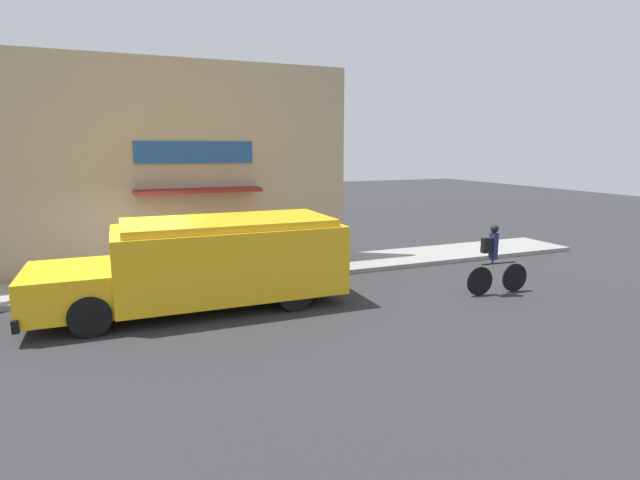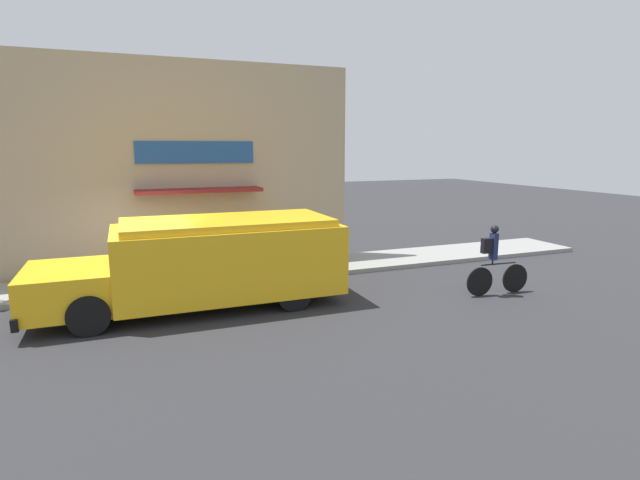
# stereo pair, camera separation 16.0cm
# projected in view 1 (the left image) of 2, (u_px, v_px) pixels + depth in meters

# --- Properties ---
(ground_plane) EXTENTS (70.00, 70.00, 0.00)m
(ground_plane) POSITION_uv_depth(u_px,v_px,m) (142.00, 297.00, 11.98)
(ground_plane) COLOR #2B2B2D
(sidewalk) EXTENTS (28.00, 2.09, 0.13)m
(sidewalk) POSITION_uv_depth(u_px,v_px,m) (139.00, 283.00, 12.92)
(sidewalk) COLOR gray
(sidewalk) RESTS_ON ground_plane
(storefront) EXTENTS (12.78, 0.99, 5.95)m
(storefront) POSITION_uv_depth(u_px,v_px,m) (132.00, 169.00, 13.57)
(storefront) COLOR tan
(storefront) RESTS_ON ground_plane
(school_bus) EXTENTS (6.65, 2.86, 1.97)m
(school_bus) POSITION_uv_depth(u_px,v_px,m) (208.00, 261.00, 11.13)
(school_bus) COLOR yellow
(school_bus) RESTS_ON ground_plane
(cyclist) EXTENTS (1.74, 0.21, 1.72)m
(cyclist) POSITION_uv_depth(u_px,v_px,m) (495.00, 262.00, 12.09)
(cyclist) COLOR black
(cyclist) RESTS_ON ground_plane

